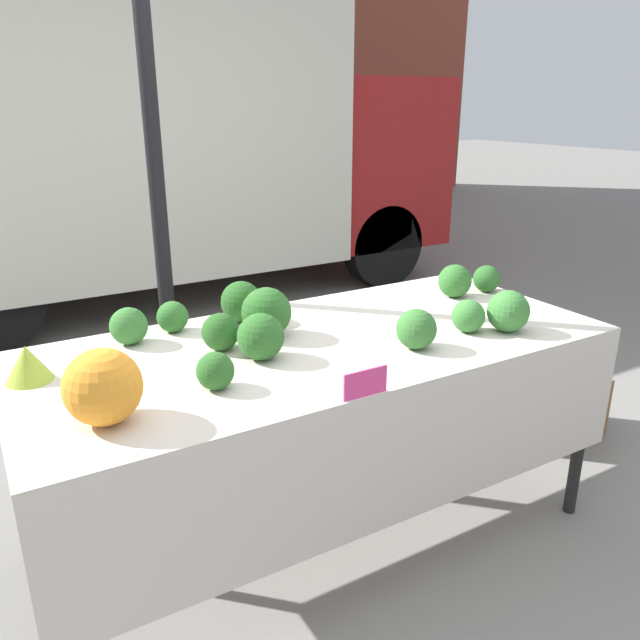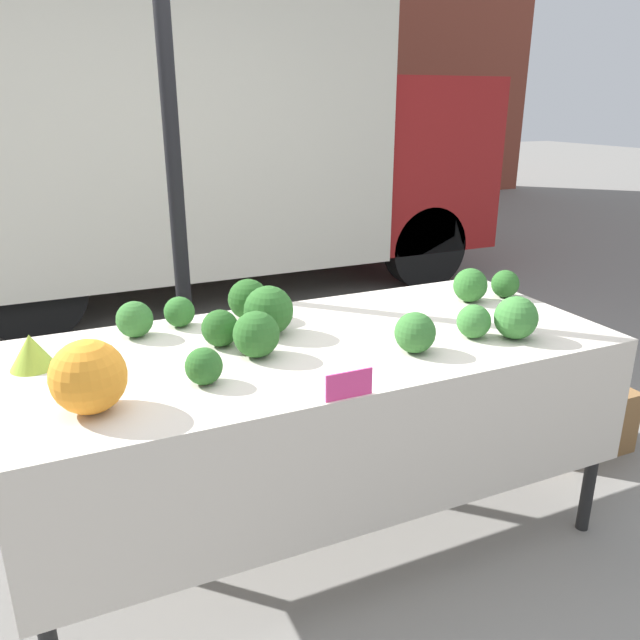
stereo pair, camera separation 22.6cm
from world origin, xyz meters
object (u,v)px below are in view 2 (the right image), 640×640
parked_truck (194,142)px  produce_crate (585,419)px  orange_cauliflower (88,377)px  price_sign (349,385)px

parked_truck → produce_crate: 4.03m
orange_cauliflower → price_sign: (0.70, -0.22, -0.06)m
parked_truck → orange_cauliflower: parked_truck is taller
orange_cauliflower → price_sign: bearing=-17.8°
parked_truck → price_sign: parked_truck is taller
orange_cauliflower → price_sign: 0.74m
price_sign → produce_crate: size_ratio=0.36×
parked_truck → produce_crate: parked_truck is taller
price_sign → produce_crate: 1.86m
price_sign → parked_truck: bearing=82.2°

